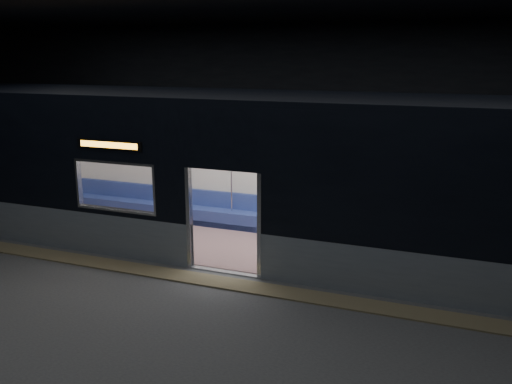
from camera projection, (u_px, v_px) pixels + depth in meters
The scene contains 7 objects.
station_floor at pixel (201, 294), 9.65m from camera, with size 24.00×14.00×0.01m, color #47494C.
station_envelope at pixel (195, 85), 8.74m from camera, with size 24.00×14.00×5.00m.
tactile_strip at pixel (214, 281), 10.14m from camera, with size 22.80×0.50×0.03m, color #8C7F59.
metro_car at pixel (252, 166), 11.49m from camera, with size 18.00×3.04×3.35m.
passenger at pixel (484, 222), 11.04m from camera, with size 0.42×0.72×1.43m.
handbag at pixel (485, 231), 10.84m from camera, with size 0.31×0.27×0.16m, color black.
transit_map at pixel (499, 189), 11.08m from camera, with size 0.99×0.03×0.65m, color white.
Camera 1 is at (4.08, -7.96, 4.16)m, focal length 38.00 mm.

